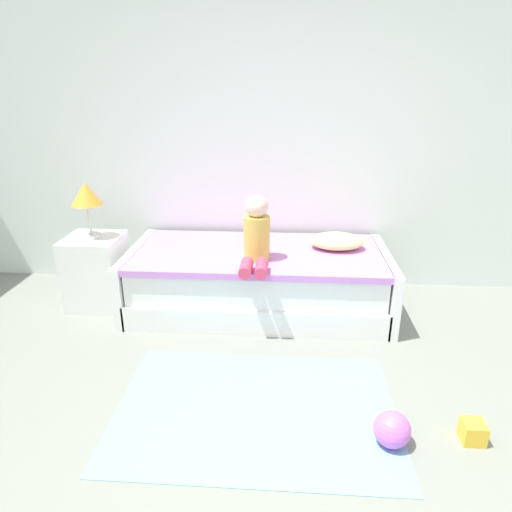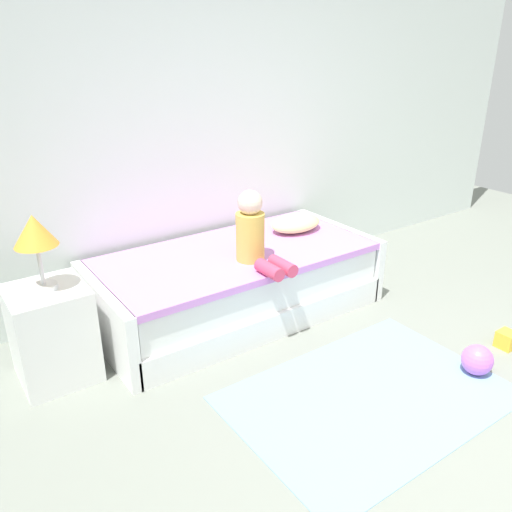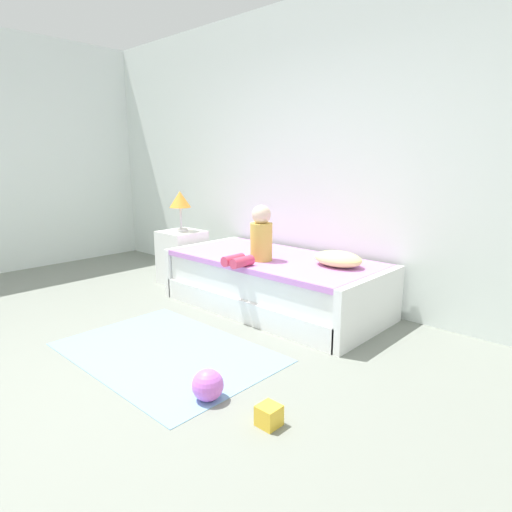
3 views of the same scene
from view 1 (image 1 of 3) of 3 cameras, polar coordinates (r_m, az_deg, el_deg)
The scene contains 9 objects.
wall_rear at distance 4.01m, azimuth 4.07°, elevation 16.47°, with size 7.20×0.10×2.90m, color silver.
bed at distance 3.72m, azimuth 0.27°, elevation -3.01°, with size 2.11×1.00×0.50m.
nightstand at distance 3.98m, azimuth -19.59°, elevation -1.85°, with size 0.44×0.44×0.60m, color white.
table_lamp at distance 3.79m, azimuth -20.75°, elevation 7.07°, with size 0.24×0.24×0.45m.
child_figure at distance 3.35m, azimuth 0.02°, elevation 2.61°, with size 0.20×0.51×0.50m.
pillow at distance 3.72m, azimuth 10.19°, elevation 1.89°, with size 0.44×0.30×0.13m, color #F2E58C.
toy_ball at distance 2.57m, azimuth 16.88°, elevation -20.31°, with size 0.19×0.19×0.19m, color #CC66D8.
area_rug at distance 2.74m, azimuth -0.03°, elevation -18.87°, with size 1.60×1.10×0.01m, color #7AA8CC.
toy_block at distance 2.76m, azimuth 25.83°, elevation -19.42°, with size 0.12×0.12×0.12m, color yellow.
Camera 1 is at (0.01, -1.40, 1.75)m, focal length 31.49 mm.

